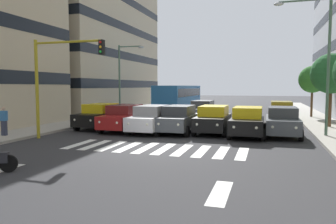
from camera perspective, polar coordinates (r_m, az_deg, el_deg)
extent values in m
plane|color=#2D2D30|center=(15.37, -2.36, -6.44)|extent=(180.00, 180.00, 0.00)
cube|color=beige|center=(41.82, -13.70, 15.90)|extent=(10.28, 20.79, 22.49)
cube|color=black|center=(40.98, -13.48, 4.82)|extent=(10.32, 20.83, 0.90)
cube|color=black|center=(41.13, -13.57, 9.30)|extent=(10.32, 20.83, 0.90)
cube|color=black|center=(41.53, -13.65, 13.73)|extent=(10.32, 20.83, 0.90)
cube|color=black|center=(42.17, -13.74, 18.04)|extent=(10.32, 20.83, 0.90)
cube|color=silver|center=(14.57, 12.97, -7.15)|extent=(0.45, 2.80, 0.01)
cube|color=silver|center=(14.65, 9.43, -7.03)|extent=(0.45, 2.80, 0.01)
cube|color=silver|center=(14.79, 5.95, -6.88)|extent=(0.45, 2.80, 0.01)
cube|color=silver|center=(14.99, 2.55, -6.71)|extent=(0.45, 2.80, 0.01)
cube|color=silver|center=(15.23, -0.75, -6.52)|extent=(0.45, 2.80, 0.01)
cube|color=silver|center=(15.53, -3.94, -6.32)|extent=(0.45, 2.80, 0.01)
cube|color=silver|center=(15.86, -6.99, -6.11)|extent=(0.45, 2.80, 0.01)
cube|color=silver|center=(16.25, -9.91, -5.89)|extent=(0.45, 2.80, 0.01)
cube|color=silver|center=(16.67, -12.69, -5.67)|extent=(0.45, 2.80, 0.01)
cube|color=silver|center=(17.13, -15.32, -5.45)|extent=(0.45, 2.80, 0.01)
cube|color=silver|center=(9.29, 9.20, -13.87)|extent=(0.50, 2.20, 0.01)
cube|color=#474C51|center=(20.01, 19.51, -2.05)|extent=(1.80, 4.40, 0.80)
cube|color=#343639|center=(20.14, 19.54, -0.01)|extent=(1.58, 2.46, 0.60)
cylinder|color=black|center=(18.69, 22.44, -3.82)|extent=(0.22, 0.64, 0.64)
cylinder|color=black|center=(18.60, 16.90, -3.71)|extent=(0.22, 0.64, 0.64)
cylinder|color=black|center=(21.55, 21.71, -2.73)|extent=(0.22, 0.64, 0.64)
cylinder|color=black|center=(21.48, 16.92, -2.63)|extent=(0.22, 0.64, 0.64)
sphere|color=white|center=(17.91, 21.66, -2.60)|extent=(0.18, 0.18, 0.18)
sphere|color=white|center=(17.85, 17.97, -2.53)|extent=(0.18, 0.18, 0.18)
cube|color=black|center=(19.40, 13.85, -2.12)|extent=(1.80, 4.40, 0.80)
cube|color=yellow|center=(19.53, 13.92, -0.02)|extent=(1.58, 2.46, 0.60)
cylinder|color=black|center=(17.99, 16.43, -3.98)|extent=(0.22, 0.64, 0.64)
cylinder|color=black|center=(18.09, 10.71, -3.82)|extent=(0.22, 0.64, 0.64)
cylinder|color=black|center=(20.86, 16.52, -2.82)|extent=(0.22, 0.64, 0.64)
cylinder|color=black|center=(20.95, 11.58, -2.70)|extent=(0.22, 0.64, 0.64)
sphere|color=white|center=(17.24, 15.37, -2.71)|extent=(0.18, 0.18, 0.18)
sphere|color=white|center=(17.30, 11.55, -2.61)|extent=(0.18, 0.18, 0.18)
cube|color=black|center=(20.28, 7.98, -1.75)|extent=(1.80, 4.40, 0.80)
cube|color=yellow|center=(20.41, 8.09, 0.26)|extent=(1.58, 2.46, 0.60)
cylinder|color=black|center=(18.78, 9.99, -3.51)|extent=(0.22, 0.64, 0.64)
cylinder|color=black|center=(19.08, 4.61, -3.33)|extent=(0.22, 0.64, 0.64)
cylinder|color=black|center=(21.64, 10.93, -2.46)|extent=(0.22, 0.64, 0.64)
cylinder|color=black|center=(21.90, 6.24, -2.32)|extent=(0.22, 0.64, 0.64)
sphere|color=white|center=(18.07, 8.72, -2.27)|extent=(0.18, 0.18, 0.18)
sphere|color=white|center=(18.27, 5.14, -2.16)|extent=(0.18, 0.18, 0.18)
cube|color=#474C51|center=(20.25, 1.84, -1.72)|extent=(1.80, 4.40, 0.80)
cube|color=#343639|center=(20.37, 1.99, 0.30)|extent=(1.58, 2.46, 0.60)
cylinder|color=black|center=(18.68, 3.34, -3.49)|extent=(0.22, 0.64, 0.64)
cylinder|color=black|center=(19.18, -1.90, -3.27)|extent=(0.22, 0.64, 0.64)
cylinder|color=black|center=(21.49, 5.17, -2.44)|extent=(0.22, 0.64, 0.64)
cylinder|color=black|center=(21.92, 0.56, -2.29)|extent=(0.22, 0.64, 0.64)
sphere|color=white|center=(18.03, 1.82, -2.24)|extent=(0.18, 0.18, 0.18)
sphere|color=white|center=(18.36, -1.65, -2.11)|extent=(0.18, 0.18, 0.18)
cube|color=silver|center=(20.39, -3.04, -1.68)|extent=(1.80, 4.40, 0.80)
cube|color=gray|center=(20.52, -2.86, 0.33)|extent=(1.58, 2.46, 0.60)
cylinder|color=black|center=(18.79, -1.97, -3.44)|extent=(0.22, 0.64, 0.64)
cylinder|color=black|center=(19.44, -7.00, -3.20)|extent=(0.22, 0.64, 0.64)
cylinder|color=black|center=(21.53, 0.54, -2.41)|extent=(0.22, 0.64, 0.64)
cylinder|color=black|center=(22.10, -3.94, -2.24)|extent=(0.22, 0.64, 0.64)
sphere|color=white|center=(18.18, -3.66, -2.19)|extent=(0.18, 0.18, 0.18)
sphere|color=white|center=(18.62, -6.98, -2.05)|extent=(0.18, 0.18, 0.18)
cube|color=maroon|center=(21.36, -7.82, -1.43)|extent=(1.80, 4.40, 0.80)
cube|color=maroon|center=(21.48, -7.62, 0.48)|extent=(1.58, 2.46, 0.60)
cylinder|color=black|center=(19.73, -7.20, -3.09)|extent=(0.22, 0.64, 0.64)
cylinder|color=black|center=(20.52, -11.80, -2.85)|extent=(0.22, 0.64, 0.64)
cylinder|color=black|center=(22.39, -4.16, -2.16)|extent=(0.22, 0.64, 0.64)
cylinder|color=black|center=(23.09, -8.33, -1.99)|extent=(0.22, 0.64, 0.64)
sphere|color=white|center=(19.18, -8.96, -1.88)|extent=(0.18, 0.18, 0.18)
sphere|color=white|center=(19.71, -11.97, -1.75)|extent=(0.18, 0.18, 0.18)
cube|color=black|center=(22.98, -11.98, -1.07)|extent=(1.80, 4.40, 0.80)
cube|color=yellow|center=(23.10, -11.77, 0.71)|extent=(1.58, 2.46, 0.60)
cylinder|color=black|center=(21.33, -11.74, -2.57)|extent=(0.22, 0.64, 0.64)
cylinder|color=black|center=(22.24, -15.81, -2.36)|extent=(0.22, 0.64, 0.64)
cylinder|color=black|center=(23.90, -8.39, -1.77)|extent=(0.22, 0.64, 0.64)
cylinder|color=black|center=(24.72, -12.17, -1.61)|extent=(0.22, 0.64, 0.64)
sphere|color=white|center=(20.83, -13.46, -1.44)|extent=(0.18, 0.18, 0.18)
sphere|color=white|center=(21.43, -16.12, -1.33)|extent=(0.18, 0.18, 0.18)
cube|color=#474C51|center=(27.65, 6.08, -0.06)|extent=(1.80, 4.40, 0.80)
cube|color=#343639|center=(27.79, 6.18, 1.41)|extent=(1.58, 2.46, 0.60)
cylinder|color=black|center=(26.10, 7.41, -1.22)|extent=(0.22, 0.64, 0.64)
cylinder|color=black|center=(26.46, 3.57, -1.12)|extent=(0.22, 0.64, 0.64)
cylinder|color=black|center=(28.95, 8.37, -0.67)|extent=(0.22, 0.64, 0.64)
cylinder|color=black|center=(29.28, 4.89, -0.58)|extent=(0.22, 0.64, 0.64)
sphere|color=white|center=(25.43, 6.44, -0.28)|extent=(0.18, 0.18, 0.18)
sphere|color=white|center=(25.66, 3.91, -0.22)|extent=(0.18, 0.18, 0.18)
cube|color=gold|center=(27.55, 19.35, -0.31)|extent=(1.80, 4.40, 0.80)
cube|color=olive|center=(27.70, 19.37, 1.17)|extent=(1.58, 2.46, 0.60)
cylinder|color=black|center=(26.19, 21.42, -1.48)|extent=(0.22, 0.64, 0.64)
cylinder|color=black|center=(26.11, 17.48, -1.39)|extent=(0.22, 0.64, 0.64)
cylinder|color=black|center=(29.08, 20.99, -0.90)|extent=(0.22, 0.64, 0.64)
cylinder|color=black|center=(29.00, 17.44, -0.82)|extent=(0.22, 0.64, 0.64)
sphere|color=white|center=(25.43, 20.85, -0.55)|extent=(0.18, 0.18, 0.18)
sphere|color=white|center=(25.38, 18.25, -0.49)|extent=(0.18, 0.18, 0.18)
cube|color=#286BAD|center=(34.42, 1.94, 2.59)|extent=(2.50, 10.50, 2.50)
cube|color=black|center=(34.40, 1.94, 3.50)|extent=(2.52, 9.87, 0.80)
cylinder|color=black|center=(30.62, 2.41, 0.00)|extent=(0.28, 1.00, 1.00)
cylinder|color=black|center=(31.34, -2.02, 0.10)|extent=(0.28, 1.00, 1.00)
cylinder|color=black|center=(37.25, 5.05, 0.80)|extent=(0.28, 1.00, 1.00)
cylinder|color=black|center=(37.85, 1.34, 0.87)|extent=(0.28, 1.00, 1.00)
cylinder|color=black|center=(12.41, -26.31, -8.16)|extent=(0.58, 0.36, 0.60)
cylinder|color=#AD991E|center=(19.52, -22.11, 3.69)|extent=(0.18, 0.18, 5.50)
cylinder|color=#AD991E|center=(18.46, -17.32, 11.73)|extent=(4.08, 0.12, 0.12)
cube|color=black|center=(17.36, -11.62, 11.14)|extent=(0.24, 0.28, 0.76)
sphere|color=red|center=(17.26, -11.87, 11.98)|extent=(0.14, 0.14, 0.14)
sphere|color=orange|center=(17.23, -11.86, 11.19)|extent=(0.14, 0.14, 0.14)
sphere|color=green|center=(17.20, -11.85, 10.39)|extent=(0.14, 0.14, 0.14)
cylinder|color=#4C6B56|center=(20.34, 26.47, 7.17)|extent=(0.16, 0.16, 7.76)
cylinder|color=#4C6B56|center=(20.71, 22.94, 17.68)|extent=(2.73, 0.10, 0.10)
ellipsoid|color=#B7BCC1|center=(20.60, 18.96, 17.57)|extent=(0.56, 0.28, 0.20)
cylinder|color=#4C6B56|center=(30.89, -8.56, 5.47)|extent=(0.16, 0.16, 6.61)
cylinder|color=#4C6B56|center=(30.65, -6.73, 11.41)|extent=(2.20, 0.10, 0.10)
ellipsoid|color=#B7BCC1|center=(30.22, -4.79, 11.34)|extent=(0.56, 0.28, 0.20)
cylinder|color=#513823|center=(24.82, 26.70, 0.91)|extent=(0.20, 0.20, 2.83)
sphere|color=#235B2D|center=(24.80, 26.88, 6.08)|extent=(2.75, 2.75, 2.75)
cylinder|color=#513823|center=(32.36, 24.03, 1.61)|extent=(0.20, 0.20, 2.68)
sphere|color=#2D6B28|center=(32.33, 24.15, 5.28)|extent=(2.45, 2.45, 2.45)
cube|color=#2D3347|center=(20.53, -26.94, -2.55)|extent=(0.28, 0.20, 0.84)
cube|color=#3370B2|center=(20.46, -27.01, -0.60)|extent=(0.36, 0.24, 0.56)
sphere|color=tan|center=(20.43, -27.05, 0.52)|extent=(0.22, 0.22, 0.22)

